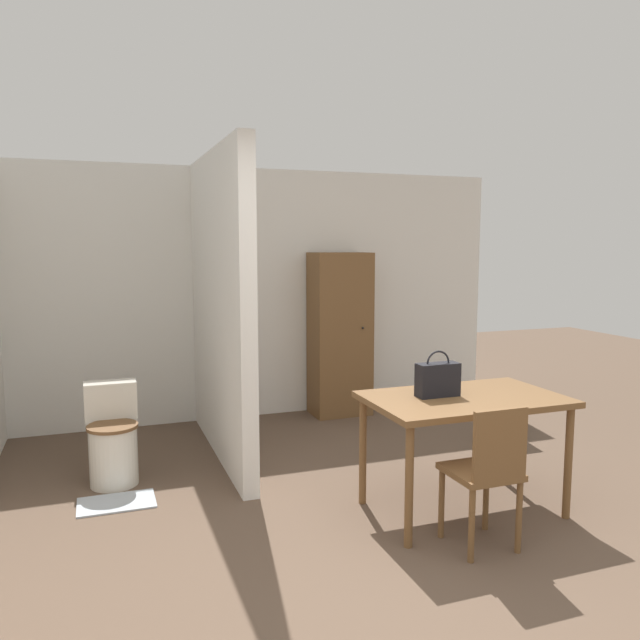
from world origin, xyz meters
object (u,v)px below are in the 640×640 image
object	(u,v)px
dining_table	(464,408)
wooden_chair	(487,470)
toilet	(113,439)
handbag	(438,379)
space_heater	(507,414)
wooden_cabinet	(340,334)

from	to	relation	value
dining_table	wooden_chair	bearing A→B (deg)	-108.47
wooden_chair	toilet	xyz separation A→B (m)	(-1.99, 1.83, -0.16)
wooden_chair	handbag	bearing A→B (deg)	89.17
toilet	handbag	size ratio (longest dim) A/B	2.39
dining_table	wooden_chair	size ratio (longest dim) A/B	1.47
toilet	space_heater	bearing A→B (deg)	-2.48
wooden_cabinet	space_heater	distance (m)	1.82
handbag	wooden_chair	bearing A→B (deg)	-90.54
space_heater	toilet	bearing A→B (deg)	177.52
handbag	space_heater	distance (m)	1.90
toilet	handbag	world-z (taller)	handbag
wooden_cabinet	space_heater	xyz separation A→B (m)	(1.10, -1.31, -0.60)
space_heater	wooden_cabinet	bearing A→B (deg)	129.97
wooden_chair	space_heater	distance (m)	2.20
handbag	wooden_cabinet	distance (m)	2.45
handbag	space_heater	world-z (taller)	handbag
toilet	wooden_chair	bearing A→B (deg)	-42.70
space_heater	wooden_chair	bearing A→B (deg)	-129.56
toilet	handbag	xyz separation A→B (m)	(1.99, -1.26, 0.57)
toilet	handbag	bearing A→B (deg)	-32.33
dining_table	handbag	bearing A→B (deg)	158.89
toilet	wooden_cabinet	distance (m)	2.61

